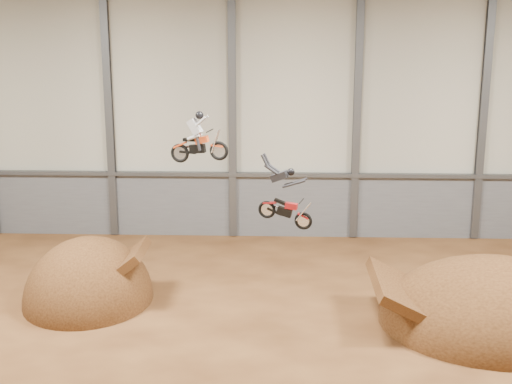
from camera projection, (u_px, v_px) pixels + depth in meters
floor at (299, 364)px, 25.44m from camera, size 40.00×40.00×0.00m
back_wall at (294, 111)px, 38.24m from camera, size 40.00×0.10×14.00m
lower_band_back at (293, 206)px, 39.44m from camera, size 39.80×0.18×3.50m
steel_rail at (294, 175)px, 38.85m from camera, size 39.80×0.35×0.20m
steel_column_1 at (109, 111)px, 38.38m from camera, size 0.40×0.36×13.90m
steel_column_2 at (232, 111)px, 38.16m from camera, size 0.40×0.36×13.90m
steel_column_3 at (357, 112)px, 37.93m from camera, size 0.40×0.36×13.90m
steel_column_4 at (483, 113)px, 37.70m from camera, size 0.40×0.36×13.90m
takeoff_ramp at (89, 300)px, 31.04m from camera, size 5.52×6.37×5.52m
landing_ramp at (493, 324)px, 28.65m from camera, size 9.13×8.07×5.27m
fmx_rider_a at (200, 134)px, 27.84m from camera, size 2.72×1.44×2.39m
fmx_rider_b at (283, 192)px, 26.29m from camera, size 3.33×1.58×2.94m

